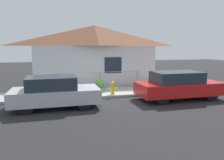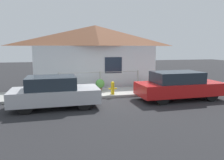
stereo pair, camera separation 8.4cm
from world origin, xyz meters
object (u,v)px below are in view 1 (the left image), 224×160
object	(u,v)px
fire_hydrant	(113,88)
car_right	(179,85)
car_left	(55,92)
potted_plant_near_hydrant	(100,84)

from	to	relation	value
fire_hydrant	car_right	bearing A→B (deg)	-24.07
car_left	potted_plant_near_hydrant	size ratio (longest dim) A/B	5.59
car_right	potted_plant_near_hydrant	distance (m)	4.27
car_right	potted_plant_near_hydrant	bearing A→B (deg)	144.60
car_left	potted_plant_near_hydrant	distance (m)	3.49
potted_plant_near_hydrant	car_left	bearing A→B (deg)	-135.52
car_right	fire_hydrant	distance (m)	3.34
car_right	fire_hydrant	world-z (taller)	car_right
car_right	potted_plant_near_hydrant	world-z (taller)	car_right
car_right	potted_plant_near_hydrant	xyz separation A→B (m)	(-3.50, 2.44, -0.18)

